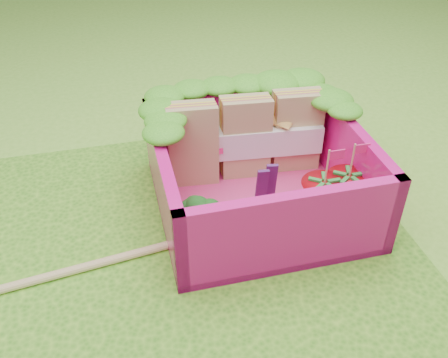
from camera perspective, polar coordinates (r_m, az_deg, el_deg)
name	(u,v)px	position (r m, az deg, el deg)	size (l,w,h in m)	color
ground	(200,249)	(3.11, -2.76, -7.95)	(14.00, 14.00, 0.00)	#79C738
placemat	(200,247)	(3.10, -2.77, -7.75)	(2.60, 2.60, 0.03)	#449120
bento_floor	(257,201)	(3.38, 3.75, -2.52)	(1.30, 1.30, 0.05)	#DE387E
bento_box	(258,171)	(3.23, 3.92, 0.94)	(1.30, 1.30, 0.55)	#E91386
lettuce_ruffle	(241,94)	(3.41, 1.95, 9.65)	(1.43, 0.76, 0.11)	#2F961B
sandwich_stack	(246,138)	(3.44, 2.52, 4.74)	(1.09, 0.27, 0.59)	#A38156
broccoli	(198,215)	(2.93, -2.96, -4.16)	(0.31, 0.31, 0.27)	#649749
carrot_sticks	(232,221)	(2.98, 0.87, -4.85)	(0.10, 0.08, 0.26)	#DC5312
purple_wedges	(266,189)	(3.13, 4.79, -1.09)	(0.15, 0.07, 0.38)	#521B5F
strawberry_left	(322,201)	(3.15, 11.14, -2.47)	(0.28, 0.28, 0.52)	red
strawberry_right	(346,194)	(3.24, 13.78, -1.70)	(0.28, 0.28, 0.52)	red
snap_peas	(326,205)	(3.32, 11.56, -2.96)	(0.58, 0.55, 0.05)	#68AF37
chopsticks	(38,280)	(3.05, -20.52, -10.72)	(2.20, 0.34, 0.05)	tan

